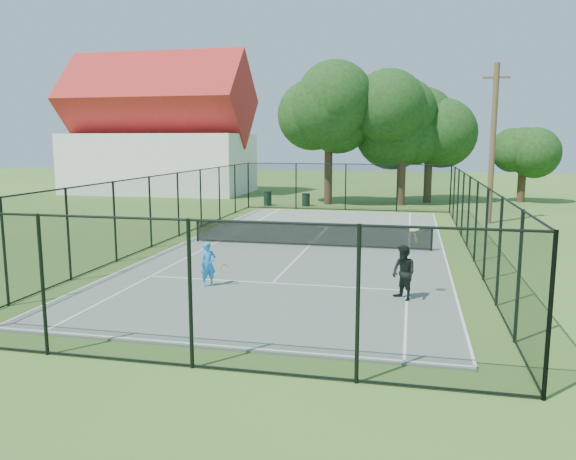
% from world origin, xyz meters
% --- Properties ---
extents(ground, '(120.00, 120.00, 0.00)m').
position_xyz_m(ground, '(0.00, 0.00, 0.00)').
color(ground, '#396322').
extents(tennis_court, '(11.00, 24.00, 0.06)m').
position_xyz_m(tennis_court, '(0.00, 0.00, 0.03)').
color(tennis_court, slate).
rests_on(tennis_court, ground).
extents(tennis_net, '(10.08, 0.08, 0.95)m').
position_xyz_m(tennis_net, '(0.00, 0.00, 0.58)').
color(tennis_net, black).
rests_on(tennis_net, tennis_court).
extents(fence, '(13.10, 26.10, 3.00)m').
position_xyz_m(fence, '(0.00, 0.00, 1.50)').
color(fence, black).
rests_on(fence, ground).
extents(tree_near_left, '(7.21, 7.21, 9.41)m').
position_xyz_m(tree_near_left, '(-1.60, 16.23, 5.79)').
color(tree_near_left, '#332114').
rests_on(tree_near_left, ground).
extents(tree_near_mid, '(6.37, 6.37, 8.33)m').
position_xyz_m(tree_near_mid, '(3.43, 16.75, 5.13)').
color(tree_near_mid, '#332114').
rests_on(tree_near_mid, ground).
extents(tree_near_right, '(5.28, 5.28, 7.29)m').
position_xyz_m(tree_near_right, '(5.27, 18.98, 4.63)').
color(tree_near_right, '#332114').
rests_on(tree_near_right, ground).
extents(tree_far_right, '(4.03, 4.03, 5.33)m').
position_xyz_m(tree_far_right, '(11.94, 20.57, 3.29)').
color(tree_far_right, '#332114').
rests_on(tree_far_right, ground).
extents(building, '(15.30, 8.15, 11.87)m').
position_xyz_m(building, '(-17.00, 22.00, 4.93)').
color(building, silver).
rests_on(building, ground).
extents(trash_bin_left, '(0.58, 0.58, 0.99)m').
position_xyz_m(trash_bin_left, '(-5.57, 14.55, 0.50)').
color(trash_bin_left, black).
rests_on(trash_bin_left, ground).
extents(trash_bin_right, '(0.58, 0.58, 0.87)m').
position_xyz_m(trash_bin_right, '(-2.92, 14.78, 0.44)').
color(trash_bin_right, black).
rests_on(trash_bin_right, ground).
extents(utility_pole, '(1.40, 0.30, 8.48)m').
position_xyz_m(utility_pole, '(8.29, 9.00, 4.30)').
color(utility_pole, '#4C3823').
rests_on(utility_pole, ground).
extents(player_blue, '(0.88, 0.57, 1.35)m').
position_xyz_m(player_blue, '(-1.82, -7.16, 0.73)').
color(player_blue, '#1C8AF2').
rests_on(player_blue, tennis_court).
extents(player_black, '(0.93, 1.03, 2.33)m').
position_xyz_m(player_black, '(4.00, -7.38, 0.83)').
color(player_black, black).
rests_on(player_black, tennis_court).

